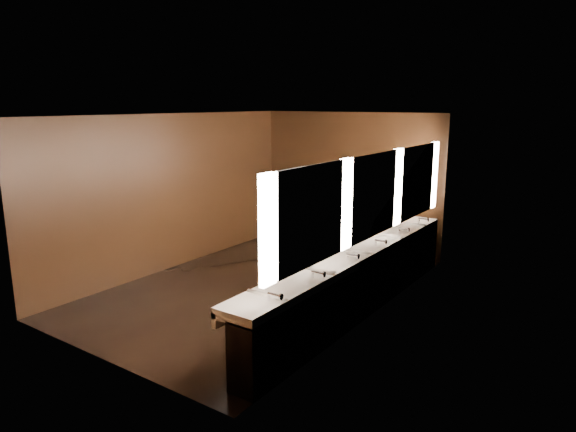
% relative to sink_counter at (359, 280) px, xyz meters
% --- Properties ---
extents(floor, '(6.00, 6.00, 0.00)m').
position_rel_sink_counter_xyz_m(floor, '(-1.79, -0.00, -0.50)').
color(floor, black).
rests_on(floor, ground).
extents(ceiling, '(4.00, 6.00, 0.02)m').
position_rel_sink_counter_xyz_m(ceiling, '(-1.79, -0.00, 2.30)').
color(ceiling, '#2D2D2B').
rests_on(ceiling, wall_back).
extents(wall_back, '(4.00, 0.02, 2.80)m').
position_rel_sink_counter_xyz_m(wall_back, '(-1.79, 3.00, 0.90)').
color(wall_back, black).
rests_on(wall_back, floor).
extents(wall_front, '(4.00, 0.02, 2.80)m').
position_rel_sink_counter_xyz_m(wall_front, '(-1.79, -3.00, 0.90)').
color(wall_front, black).
rests_on(wall_front, floor).
extents(wall_left, '(0.02, 6.00, 2.80)m').
position_rel_sink_counter_xyz_m(wall_left, '(-3.79, -0.00, 0.90)').
color(wall_left, black).
rests_on(wall_left, floor).
extents(wall_right, '(0.02, 6.00, 2.80)m').
position_rel_sink_counter_xyz_m(wall_right, '(0.21, -0.00, 0.90)').
color(wall_right, black).
rests_on(wall_right, floor).
extents(sink_counter, '(0.55, 5.40, 1.01)m').
position_rel_sink_counter_xyz_m(sink_counter, '(0.00, 0.00, 0.00)').
color(sink_counter, black).
rests_on(sink_counter, floor).
extents(mirror_band, '(0.06, 5.03, 1.15)m').
position_rel_sink_counter_xyz_m(mirror_band, '(0.19, -0.00, 1.25)').
color(mirror_band, '#FFE1CA').
rests_on(mirror_band, wall_right).
extents(person, '(0.57, 0.71, 1.69)m').
position_rel_sink_counter_xyz_m(person, '(-0.74, -0.45, 0.35)').
color(person, '#7CA0B9').
rests_on(person, floor).
extents(trash_bin, '(0.50, 0.50, 0.58)m').
position_rel_sink_counter_xyz_m(trash_bin, '(-0.22, -0.89, -0.21)').
color(trash_bin, black).
rests_on(trash_bin, floor).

